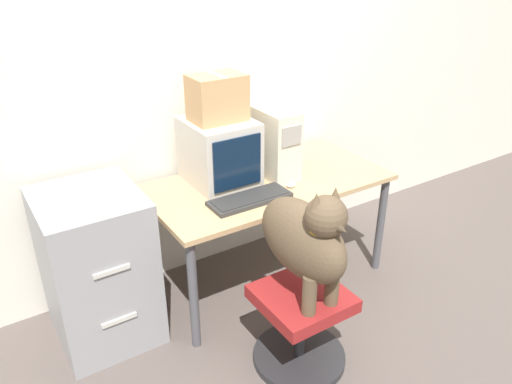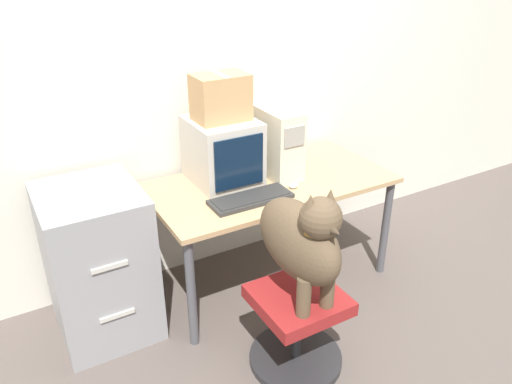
# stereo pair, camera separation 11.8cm
# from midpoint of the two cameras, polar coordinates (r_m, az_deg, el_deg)

# --- Properties ---
(ground_plane) EXTENTS (12.00, 12.00, 0.00)m
(ground_plane) POSITION_cam_midpoint_polar(r_m,az_deg,el_deg) (3.13, 3.98, -12.87)
(ground_plane) COLOR #564C47
(wall_back) EXTENTS (8.00, 0.05, 2.60)m
(wall_back) POSITION_cam_midpoint_polar(r_m,az_deg,el_deg) (3.17, -4.19, 14.03)
(wall_back) COLOR silver
(wall_back) RESTS_ON ground_plane
(desk) EXTENTS (1.46, 0.74, 0.70)m
(desk) POSITION_cam_midpoint_polar(r_m,az_deg,el_deg) (3.04, 0.21, 0.06)
(desk) COLOR tan
(desk) RESTS_ON ground_plane
(crt_monitor) EXTENTS (0.37, 0.42, 0.38)m
(crt_monitor) POSITION_cam_midpoint_polar(r_m,az_deg,el_deg) (2.94, -5.36, 4.63)
(crt_monitor) COLOR #B7B2A8
(crt_monitor) RESTS_ON desk
(pc_tower) EXTENTS (0.18, 0.46, 0.41)m
(pc_tower) POSITION_cam_midpoint_polar(r_m,az_deg,el_deg) (3.07, 0.36, 6.03)
(pc_tower) COLOR beige
(pc_tower) RESTS_ON desk
(keyboard) EXTENTS (0.47, 0.18, 0.03)m
(keyboard) POSITION_cam_midpoint_polar(r_m,az_deg,el_deg) (2.76, -1.93, -0.80)
(keyboard) COLOR #2D2D2D
(keyboard) RESTS_ON desk
(computer_mouse) EXTENTS (0.06, 0.05, 0.03)m
(computer_mouse) POSITION_cam_midpoint_polar(r_m,az_deg,el_deg) (2.92, 2.86, 0.82)
(computer_mouse) COLOR silver
(computer_mouse) RESTS_ON desk
(office_chair) EXTENTS (0.49, 0.49, 0.44)m
(office_chair) POSITION_cam_midpoint_polar(r_m,az_deg,el_deg) (2.65, 3.80, -14.92)
(office_chair) COLOR #262628
(office_chair) RESTS_ON ground_plane
(dog) EXTENTS (0.25, 0.58, 0.62)m
(dog) POSITION_cam_midpoint_polar(r_m,az_deg,el_deg) (2.33, 4.25, -5.26)
(dog) COLOR brown
(dog) RESTS_ON office_chair
(filing_cabinet) EXTENTS (0.51, 0.59, 0.86)m
(filing_cabinet) POSITION_cam_midpoint_polar(r_m,az_deg,el_deg) (2.85, -18.80, -8.15)
(filing_cabinet) COLOR gray
(filing_cabinet) RESTS_ON ground_plane
(cardboard_box) EXTENTS (0.30, 0.22, 0.26)m
(cardboard_box) POSITION_cam_midpoint_polar(r_m,az_deg,el_deg) (2.84, -5.67, 10.65)
(cardboard_box) COLOR tan
(cardboard_box) RESTS_ON crt_monitor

